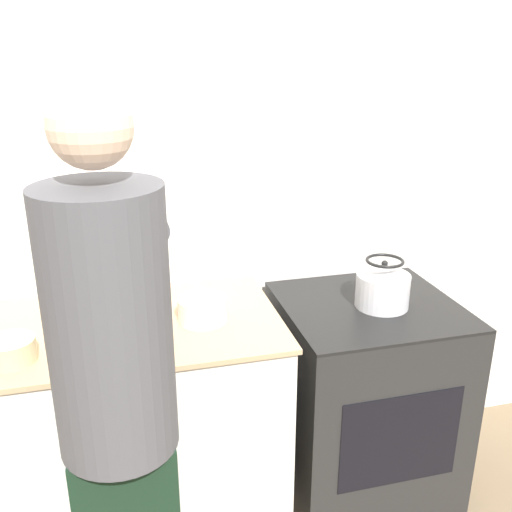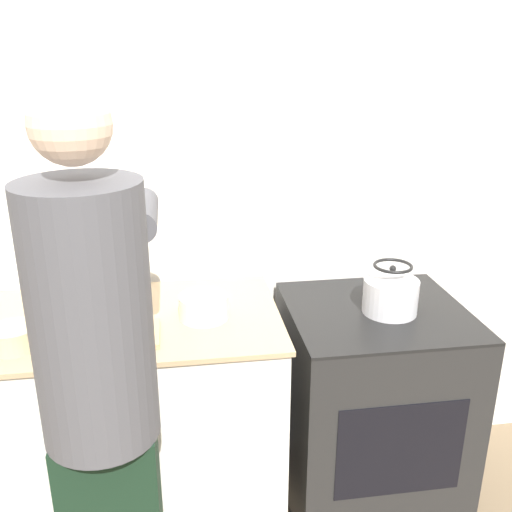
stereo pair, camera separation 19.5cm
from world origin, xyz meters
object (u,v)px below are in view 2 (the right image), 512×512
oven (370,407)px  cutting_board (114,336)px  person (100,390)px  kettle (391,292)px  bowl_prep (204,307)px  knife (108,335)px

oven → cutting_board: (-0.98, -0.15, 0.49)m
oven → person: bearing=-151.5°
kettle → bowl_prep: bearing=-179.0°
oven → bowl_prep: bearing=-176.8°
bowl_prep → person: bearing=-122.1°
knife → cutting_board: bearing=65.3°
knife → bowl_prep: size_ratio=1.35×
oven → bowl_prep: bowl_prep is taller
oven → cutting_board: 1.11m
cutting_board → knife: bearing=-134.8°
bowl_prep → kettle: bearing=1.0°
person → cutting_board: size_ratio=5.85×
knife → kettle: bearing=28.0°
cutting_board → bowl_prep: bearing=20.2°
person → kettle: 1.14m
oven → knife: size_ratio=3.74×
knife → bowl_prep: bearing=41.8°
cutting_board → knife: size_ratio=1.27×
oven → kettle: (0.03, -0.03, 0.53)m
cutting_board → bowl_prep: (0.31, 0.11, 0.03)m
cutting_board → knife: knife is taller
person → bowl_prep: person is taller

